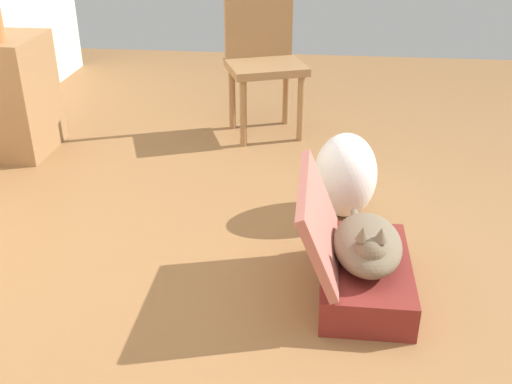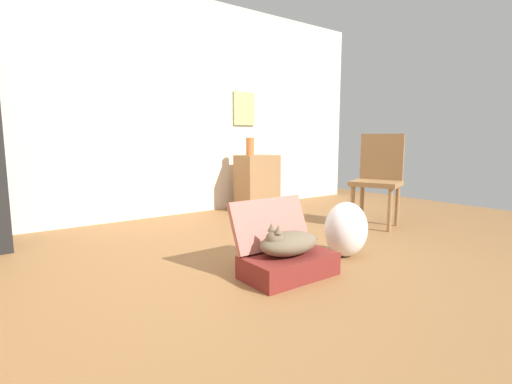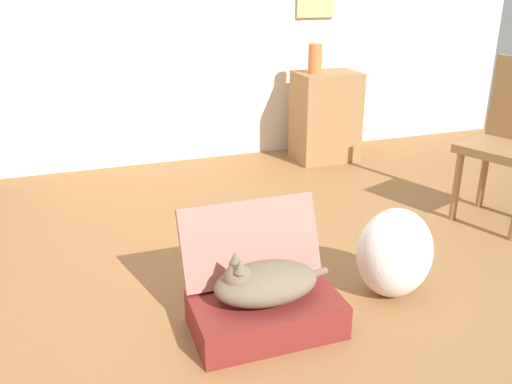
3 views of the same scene
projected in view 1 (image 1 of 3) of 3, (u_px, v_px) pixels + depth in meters
The scene contains 7 objects.
ground_plane at pixel (312, 285), 2.55m from camera, with size 7.68×7.68×0.00m, color olive.
suitcase_base at pixel (364, 276), 2.47m from camera, with size 0.62×0.36×0.15m, color maroon.
suitcase_lid at pixel (319, 220), 2.38m from camera, with size 0.62×0.36×0.04m, color #B26356.
cat at pixel (368, 244), 2.39m from camera, with size 0.52×0.27×0.22m.
plastic_bag_white at pixel (345, 175), 3.00m from camera, with size 0.36×0.31×0.43m, color white.
side_table at pixel (15, 96), 3.67m from camera, with size 0.49×0.37×0.71m, color olive.
chair at pixel (263, 53), 3.90m from camera, with size 0.55×0.59×0.97m.
Camera 1 is at (-2.10, 0.01, 1.51)m, focal length 42.39 mm.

